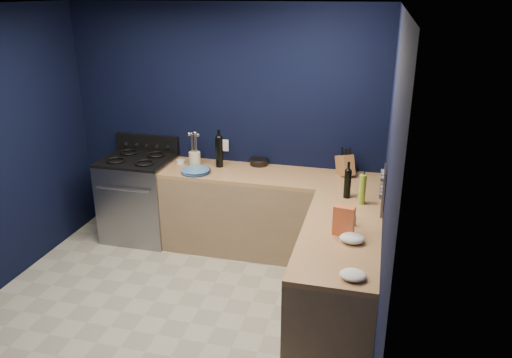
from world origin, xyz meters
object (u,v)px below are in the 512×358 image
(gas_range, at_px, (140,199))
(knife_block, at_px, (345,165))
(plate_stack, at_px, (196,171))
(crouton_bag, at_px, (344,221))
(utensil_crock, at_px, (195,159))

(gas_range, relative_size, knife_block, 4.28)
(plate_stack, bearing_deg, crouton_bag, -32.72)
(plate_stack, xyz_separation_m, crouton_bag, (1.63, -1.05, 0.10))
(gas_range, distance_m, knife_block, 2.35)
(plate_stack, bearing_deg, knife_block, 11.62)
(plate_stack, relative_size, knife_block, 1.38)
(utensil_crock, relative_size, crouton_bag, 0.65)
(gas_range, distance_m, plate_stack, 0.89)
(utensil_crock, xyz_separation_m, crouton_bag, (1.72, -1.26, 0.04))
(utensil_crock, bearing_deg, crouton_bag, -36.24)
(gas_range, height_order, knife_block, knife_block)
(crouton_bag, bearing_deg, utensil_crock, 152.49)
(utensil_crock, height_order, crouton_bag, crouton_bag)
(gas_range, height_order, utensil_crock, utensil_crock)
(knife_block, bearing_deg, crouton_bag, -119.56)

